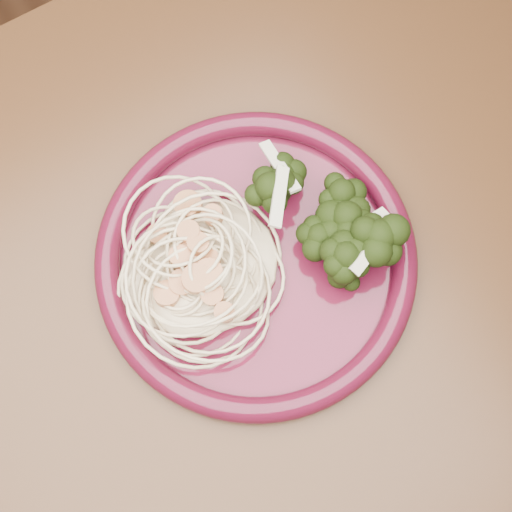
{
  "coord_description": "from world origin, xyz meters",
  "views": [
    {
      "loc": [
        0.02,
        -0.07,
        1.34
      ],
      "look_at": [
        0.1,
        0.07,
        0.77
      ],
      "focal_mm": 50.0,
      "sensor_mm": 36.0,
      "label": 1
    }
  ],
  "objects": [
    {
      "name": "dining_table",
      "position": [
        0.0,
        0.0,
        0.65
      ],
      "size": [
        1.2,
        0.8,
        0.75
      ],
      "color": "#472814",
      "rests_on": "ground"
    },
    {
      "name": "spaghetti_pile",
      "position": [
        0.06,
        0.09,
        0.77
      ],
      "size": [
        0.17,
        0.16,
        0.03
      ],
      "primitive_type": "ellipsoid",
      "rotation": [
        0.0,
        0.0,
        -0.36
      ],
      "color": "beige",
      "rests_on": "dinner_plate"
    },
    {
      "name": "dinner_plate",
      "position": [
        0.1,
        0.07,
        0.76
      ],
      "size": [
        0.35,
        0.35,
        0.02
      ],
      "rotation": [
        0.0,
        0.0,
        -0.36
      ],
      "color": "#4E0E21",
      "rests_on": "dining_table"
    },
    {
      "name": "scallop_cluster",
      "position": [
        0.06,
        0.09,
        0.81
      ],
      "size": [
        0.15,
        0.15,
        0.04
      ],
      "primitive_type": null,
      "rotation": [
        0.0,
        0.0,
        -0.36
      ],
      "color": "tan",
      "rests_on": "spaghetti_pile"
    },
    {
      "name": "broccoli_pile",
      "position": [
        0.16,
        0.05,
        0.78
      ],
      "size": [
        0.13,
        0.17,
        0.05
      ],
      "primitive_type": "ellipsoid",
      "rotation": [
        0.0,
        0.0,
        -0.36
      ],
      "color": "black",
      "rests_on": "dinner_plate"
    },
    {
      "name": "onion_garnish",
      "position": [
        0.16,
        0.05,
        0.81
      ],
      "size": [
        0.09,
        0.11,
        0.05
      ],
      "primitive_type": null,
      "rotation": [
        0.0,
        0.0,
        -0.36
      ],
      "color": "beige",
      "rests_on": "broccoli_pile"
    }
  ]
}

